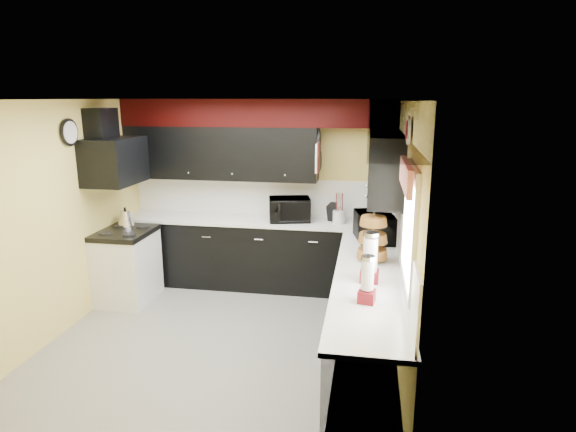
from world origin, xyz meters
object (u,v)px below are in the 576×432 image
object	(u,v)px
microwave	(375,227)
knife_block	(333,212)
toaster_oven	(290,209)
kettle	(126,218)
utensil_crock	(339,217)

from	to	relation	value
microwave	knife_block	distance (m)	0.97
toaster_oven	kettle	distance (m)	2.11
toaster_oven	knife_block	bearing A→B (deg)	-4.46
kettle	toaster_oven	bearing A→B (deg)	13.83
microwave	knife_block	bearing A→B (deg)	20.58
utensil_crock	kettle	size ratio (longest dim) A/B	0.80
knife_block	utensil_crock	bearing A→B (deg)	-31.19
toaster_oven	kettle	world-z (taller)	toaster_oven
toaster_oven	utensil_crock	world-z (taller)	toaster_oven
knife_block	toaster_oven	bearing A→B (deg)	-150.56
toaster_oven	utensil_crock	distance (m)	0.65
knife_block	kettle	size ratio (longest dim) A/B	1.10
toaster_oven	kettle	size ratio (longest dim) A/B	2.50
microwave	toaster_oven	bearing A→B (deg)	43.64
toaster_oven	utensil_crock	size ratio (longest dim) A/B	3.12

